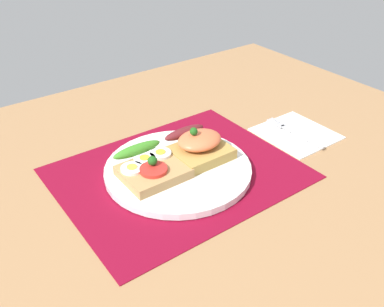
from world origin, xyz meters
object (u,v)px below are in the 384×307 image
(sandwich_egg_tomato, at_px, (149,166))
(plate, at_px, (178,169))
(napkin, at_px, (296,133))
(sandwich_salmon, at_px, (198,145))
(fork, at_px, (293,132))

(sandwich_egg_tomato, bearing_deg, plate, -14.40)
(sandwich_egg_tomato, xyz_separation_m, napkin, (0.32, -0.04, -0.03))
(sandwich_egg_tomato, height_order, napkin, sandwich_egg_tomato)
(sandwich_salmon, relative_size, napkin, 0.70)
(sandwich_salmon, distance_m, napkin, 0.23)
(sandwich_salmon, bearing_deg, fork, -9.27)
(sandwich_egg_tomato, height_order, sandwich_salmon, sandwich_salmon)
(plate, xyz_separation_m, sandwich_salmon, (0.05, 0.01, 0.03))
(plate, relative_size, napkin, 1.80)
(fork, bearing_deg, plate, 174.61)
(sandwich_salmon, height_order, napkin, sandwich_salmon)
(sandwich_salmon, bearing_deg, napkin, -9.41)
(napkin, height_order, fork, fork)
(plate, bearing_deg, sandwich_egg_tomato, 165.60)
(sandwich_salmon, bearing_deg, sandwich_egg_tomato, 178.46)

